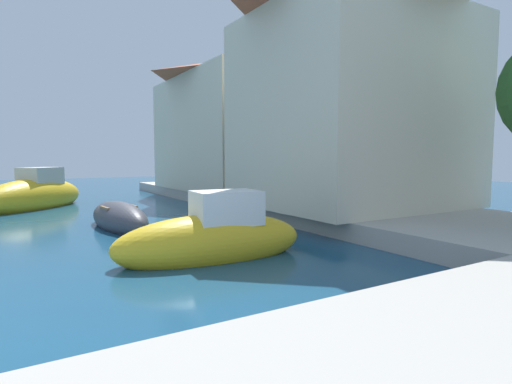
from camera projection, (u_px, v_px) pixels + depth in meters
quay_promenade at (170, 299)px, 5.69m from camera, size 44.00×32.00×0.50m
moored_boat_2 at (214, 238)px, 8.97m from camera, size 4.39×1.72×1.76m
moored_boat_5 at (35, 196)px, 17.79m from camera, size 5.16×5.26×2.12m
moored_boat_7 at (119, 218)px, 12.79m from camera, size 1.54×3.88×1.07m
waterfront_building_main at (352, 96)px, 14.49m from camera, size 7.36×6.62×7.61m
waterfront_building_annex at (236, 123)px, 21.94m from camera, size 6.45×9.63×6.90m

